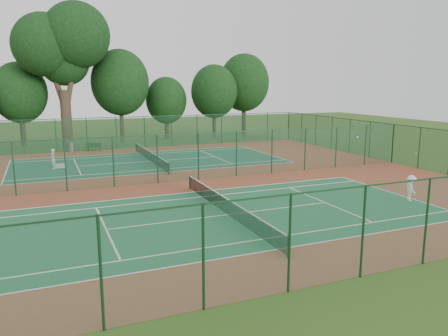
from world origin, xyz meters
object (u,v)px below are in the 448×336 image
Objects in this scene: player_far at (53,159)px; kit_bag at (60,166)px; big_tree at (62,45)px; player_near at (411,188)px; bench at (94,147)px; trash_bin at (71,147)px.

kit_bag is at bearing 116.68° from player_far.
kit_bag is 17.08m from big_tree.
big_tree is at bearing 52.09° from player_near.
bench is 11.81m from big_tree.
trash_bin is 1.13× the size of kit_bag.
trash_bin is at bearing -90.20° from big_tree.
player_far is at bearing -145.52° from kit_bag.
trash_bin reaches higher than kit_bag.
player_near is 1.02× the size of bench.
kit_bag is (-3.69, -8.44, -0.31)m from bench.
trash_bin is (-17.66, 28.27, -0.29)m from player_near.
big_tree is (-17.65, 32.46, 10.33)m from player_near.
player_far is 9.69m from bench.
big_tree is at bearing 89.80° from trash_bin.
player_near reaches higher than kit_bag.
big_tree is at bearing 90.08° from kit_bag.
player_far is at bearing -98.72° from big_tree.
player_near is 33.34m from trash_bin.
bench is 1.73× the size of kit_bag.
player_near is at bearing -38.76° from kit_bag.
big_tree reaches higher than player_near.
big_tree reaches higher than trash_bin.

